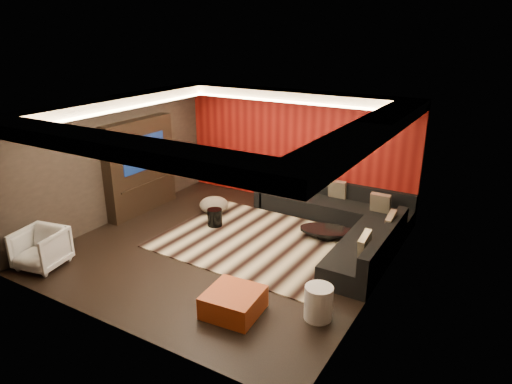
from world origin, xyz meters
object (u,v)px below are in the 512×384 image
Objects in this scene: armchair at (41,249)px; sectional_sofa at (344,221)px; coffee_table at (327,233)px; orange_ottoman at (233,302)px; white_side_table at (318,303)px; drum_stool at (215,217)px.

armchair is 0.22× the size of sectional_sofa.
coffee_table is 1.39× the size of armchair.
sectional_sofa is at bearing 83.53° from orange_ottoman.
armchair is at bearing -136.79° from coffee_table.
sectional_sofa is (-0.77, 3.13, -0.01)m from white_side_table.
orange_ottoman is 1.01× the size of armchair.
drum_stool is at bearing 50.12° from armchair.
white_side_table reaches higher than orange_ottoman.
white_side_table is 0.67× the size of armchair.
orange_ottoman is 3.87m from armchair.
sectional_sofa is (4.23, 4.25, -0.11)m from armchair.
white_side_table is (0.96, -2.67, 0.16)m from coffee_table.
coffee_table is 2.84m from white_side_table.
sectional_sofa reaches higher than drum_stool.
drum_stool is 0.48× the size of armchair.
sectional_sofa is at bearing 103.75° from white_side_table.
armchair is (-4.04, -3.80, 0.25)m from coffee_table.
orange_ottoman reaches higher than coffee_table.
drum_stool is 2.81m from sectional_sofa.
armchair reaches higher than orange_ottoman.
white_side_table is 1.30m from orange_ottoman.
drum_stool is 0.47× the size of orange_ottoman.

